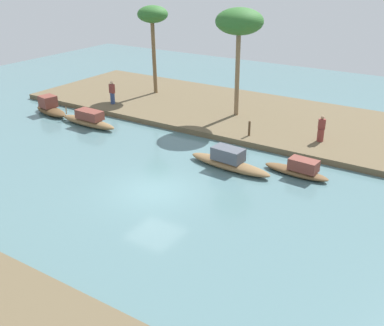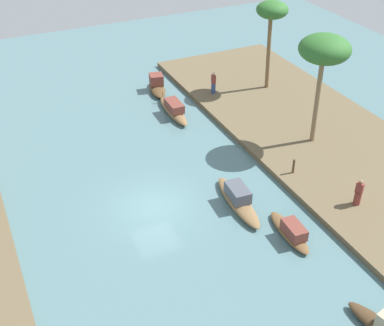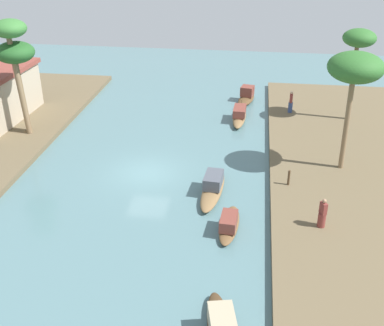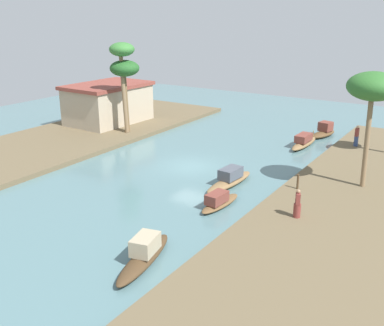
{
  "view_description": "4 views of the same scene",
  "coord_description": "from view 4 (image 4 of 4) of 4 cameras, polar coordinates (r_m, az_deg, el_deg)",
  "views": [
    {
      "loc": [
        -12.39,
        15.86,
        10.42
      ],
      "look_at": [
        -0.37,
        -2.93,
        0.5
      ],
      "focal_mm": 42.88,
      "sensor_mm": 36.0,
      "label": 1
    },
    {
      "loc": [
        -21.49,
        7.74,
        18.06
      ],
      "look_at": [
        2.07,
        -3.33,
        0.77
      ],
      "focal_mm": 48.15,
      "sensor_mm": 36.0,
      "label": 2
    },
    {
      "loc": [
        -25.54,
        -6.34,
        14.27
      ],
      "look_at": [
        0.2,
        -2.84,
        0.8
      ],
      "focal_mm": 44.54,
      "sensor_mm": 36.0,
      "label": 3
    },
    {
      "loc": [
        -27.28,
        -17.65,
        11.05
      ],
      "look_at": [
        -1.35,
        -1.05,
        0.82
      ],
      "focal_mm": 43.19,
      "sensor_mm": 36.0,
      "label": 4
    }
  ],
  "objects": [
    {
      "name": "mooring_post",
      "position": [
        29.66,
        12.94,
        -2.26
      ],
      "size": [
        0.14,
        0.14,
        0.94
      ],
      "primitive_type": "cylinder",
      "color": "#4C3823",
      "rests_on": "riverbank_left"
    },
    {
      "name": "person_on_near_bank",
      "position": [
        40.28,
        19.65,
        3.07
      ],
      "size": [
        0.44,
        0.36,
        1.74
      ],
      "rotation": [
        0.0,
        0.0,
        6.21
      ],
      "color": "#33477A",
      "rests_on": "riverbank_left"
    },
    {
      "name": "riverbank_right",
      "position": [
        42.42,
        -15.15,
        2.88
      ],
      "size": [
        36.8,
        10.65,
        0.36
      ],
      "primitive_type": "cube",
      "color": "brown",
      "rests_on": "ground"
    },
    {
      "name": "sampan_downstream_large",
      "position": [
        40.26,
        13.65,
        2.56
      ],
      "size": [
        4.82,
        1.11,
        1.12
      ],
      "rotation": [
        0.0,
        0.0,
        -0.03
      ],
      "color": "brown",
      "rests_on": "river_water"
    },
    {
      "name": "palm_tree_right_tall",
      "position": [
        41.85,
        -8.63,
        13.03
      ],
      "size": [
        2.22,
        2.22,
        8.05
      ],
      "color": "#7F6647",
      "rests_on": "riverbank_right"
    },
    {
      "name": "palm_tree_right_short",
      "position": [
        42.35,
        -8.31,
        11.25
      ],
      "size": [
        2.64,
        2.64,
        6.49
      ],
      "color": "brown",
      "rests_on": "riverbank_right"
    },
    {
      "name": "sampan_midstream",
      "position": [
        44.04,
        15.98,
        3.75
      ],
      "size": [
        3.62,
        1.87,
        1.33
      ],
      "rotation": [
        0.0,
        0.0,
        -0.21
      ],
      "color": "brown",
      "rests_on": "river_water"
    },
    {
      "name": "riverside_building",
      "position": [
        46.9,
        -10.3,
        7.32
      ],
      "size": [
        8.35,
        5.79,
        3.82
      ],
      "rotation": [
        0.0,
        0.0,
        -0.04
      ],
      "color": "tan",
      "rests_on": "riverbank_right"
    },
    {
      "name": "sampan_upstream_small",
      "position": [
        27.24,
        3.36,
        -4.75
      ],
      "size": [
        3.64,
        1.18,
        0.98
      ],
      "rotation": [
        0.0,
        0.0,
        -0.07
      ],
      "color": "brown",
      "rests_on": "river_water"
    },
    {
      "name": "palm_tree_left_near",
      "position": [
        29.88,
        21.51,
        8.62
      ],
      "size": [
        3.18,
        3.18,
        7.25
      ],
      "color": "#7F6647",
      "rests_on": "riverbank_left"
    },
    {
      "name": "person_by_mooring",
      "position": [
        25.6,
        12.88,
        -5.2
      ],
      "size": [
        0.53,
        0.53,
        1.6
      ],
      "rotation": [
        0.0,
        0.0,
        0.45
      ],
      "color": "brown",
      "rests_on": "riverbank_left"
    },
    {
      "name": "sampan_foreground",
      "position": [
        21.61,
        -5.9,
        -11.11
      ],
      "size": [
        5.06,
        2.06,
        1.28
      ],
      "rotation": [
        0.0,
        0.0,
        0.22
      ],
      "color": "#47331E",
      "rests_on": "river_water"
    },
    {
      "name": "sampan_open_hull",
      "position": [
        30.61,
        4.69,
        -2.01
      ],
      "size": [
        5.03,
        1.48,
        1.17
      ],
      "rotation": [
        0.0,
        0.0,
        -0.08
      ],
      "color": "brown",
      "rests_on": "river_water"
    },
    {
      "name": "river_water",
      "position": [
        34.32,
        -0.27,
        -0.4
      ],
      "size": [
        62.72,
        62.72,
        0.0
      ],
      "primitive_type": "plane",
      "color": "slate",
      "rests_on": "ground"
    },
    {
      "name": "riverbank_left",
      "position": [
        29.74,
        21.27,
        -4.38
      ],
      "size": [
        36.8,
        10.65,
        0.36
      ],
      "primitive_type": "cube",
      "color": "brown",
      "rests_on": "ground"
    }
  ]
}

